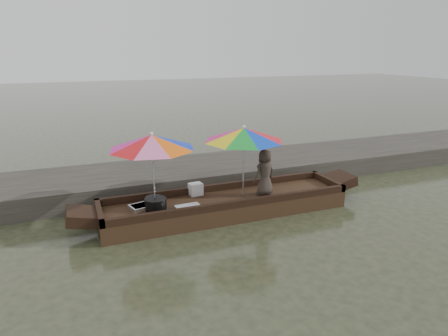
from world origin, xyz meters
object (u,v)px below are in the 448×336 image
object	(u,v)px
supply_bag	(196,189)
umbrella_stern	(243,162)
umbrella_bow	(153,171)
vendor	(265,172)
tray_crayfish	(143,207)
boat_hull	(226,206)
charcoal_grill	(154,201)
tray_scallop	(189,208)
cooking_pot	(156,204)

from	to	relation	value
supply_bag	umbrella_stern	distance (m)	1.22
supply_bag	umbrella_bow	size ratio (longest dim) A/B	0.17
supply_bag	vendor	xyz separation A→B (m)	(1.39, -0.56, 0.38)
tray_crayfish	umbrella_bow	size ratio (longest dim) A/B	0.30
boat_hull	charcoal_grill	bearing A→B (deg)	172.27
boat_hull	tray_crayfish	xyz separation A→B (m)	(-1.75, 0.07, 0.22)
umbrella_bow	vendor	bearing A→B (deg)	-2.57
tray_crayfish	charcoal_grill	size ratio (longest dim) A/B	1.49
tray_scallop	umbrella_bow	distance (m)	1.00
tray_scallop	vendor	bearing A→B (deg)	5.70
boat_hull	tray_scallop	size ratio (longest dim) A/B	10.66
charcoal_grill	umbrella_bow	xyz separation A→B (m)	(-0.02, -0.20, 0.70)
umbrella_bow	cooking_pot	bearing A→B (deg)	-87.31
tray_crayfish	tray_scallop	xyz separation A→B (m)	(0.84, -0.35, -0.01)
cooking_pot	umbrella_bow	world-z (taller)	umbrella_bow
charcoal_grill	supply_bag	xyz separation A→B (m)	(0.97, 0.25, 0.05)
boat_hull	umbrella_stern	xyz separation A→B (m)	(0.40, 0.00, 0.95)
charcoal_grill	umbrella_bow	size ratio (longest dim) A/B	0.20
umbrella_stern	boat_hull	bearing A→B (deg)	180.00
boat_hull	vendor	distance (m)	1.11
cooking_pot	supply_bag	bearing A→B (deg)	26.58
cooking_pot	vendor	bearing A→B (deg)	-1.51
supply_bag	vendor	world-z (taller)	vendor
vendor	umbrella_bow	xyz separation A→B (m)	(-2.38, 0.11, 0.26)
boat_hull	tray_scallop	bearing A→B (deg)	-162.69
vendor	tray_crayfish	bearing A→B (deg)	-17.79
boat_hull	charcoal_grill	distance (m)	1.53
tray_crayfish	tray_scallop	distance (m)	0.91
cooking_pot	vendor	xyz separation A→B (m)	(2.37, -0.06, 0.40)
tray_scallop	vendor	distance (m)	1.84
charcoal_grill	vendor	size ratio (longest dim) A/B	0.32
cooking_pot	vendor	distance (m)	2.41
cooking_pot	tray_crayfish	distance (m)	0.27
charcoal_grill	vendor	world-z (taller)	vendor
boat_hull	tray_crayfish	distance (m)	1.76
tray_crayfish	tray_scallop	size ratio (longest dim) A/B	1.00
cooking_pot	tray_crayfish	bearing A→B (deg)	154.43
umbrella_bow	supply_bag	bearing A→B (deg)	24.47
tray_crayfish	tray_scallop	bearing A→B (deg)	-22.71
tray_crayfish	charcoal_grill	world-z (taller)	charcoal_grill
supply_bag	umbrella_stern	xyz separation A→B (m)	(0.93, -0.45, 0.65)
charcoal_grill	supply_bag	world-z (taller)	supply_bag
umbrella_bow	umbrella_stern	world-z (taller)	same
boat_hull	charcoal_grill	size ratio (longest dim) A/B	15.93
boat_hull	supply_bag	distance (m)	0.76
supply_bag	umbrella_bow	world-z (taller)	umbrella_bow
cooking_pot	tray_crayfish	size ratio (longest dim) A/B	0.88
umbrella_stern	cooking_pot	bearing A→B (deg)	-178.69
cooking_pot	vendor	size ratio (longest dim) A/B	0.42
tray_scallop	supply_bag	xyz separation A→B (m)	(0.38, 0.73, 0.10)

